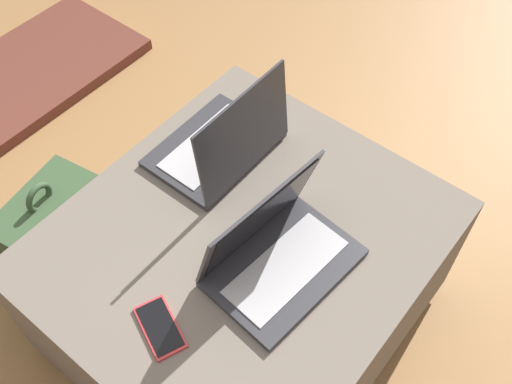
{
  "coord_description": "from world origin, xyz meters",
  "views": [
    {
      "loc": [
        -0.58,
        -0.51,
        1.64
      ],
      "look_at": [
        0.08,
        0.02,
        0.53
      ],
      "focal_mm": 42.0,
      "sensor_mm": 36.0,
      "label": 1
    }
  ],
  "objects_px": {
    "laptop_near": "(276,251)",
    "laptop_far": "(224,144)",
    "backpack": "(59,242)",
    "cell_phone": "(160,327)"
  },
  "relations": [
    {
      "from": "laptop_far",
      "to": "backpack",
      "type": "height_order",
      "value": "laptop_far"
    },
    {
      "from": "backpack",
      "to": "laptop_near",
      "type": "bearing_deg",
      "value": 99.29
    },
    {
      "from": "laptop_far",
      "to": "backpack",
      "type": "xyz_separation_m",
      "value": [
        -0.38,
        0.32,
        -0.32
      ]
    },
    {
      "from": "laptop_near",
      "to": "cell_phone",
      "type": "relative_size",
      "value": 2.33
    },
    {
      "from": "cell_phone",
      "to": "backpack",
      "type": "relative_size",
      "value": 0.34
    },
    {
      "from": "laptop_far",
      "to": "cell_phone",
      "type": "xyz_separation_m",
      "value": [
        -0.45,
        -0.21,
        -0.05
      ]
    },
    {
      "from": "cell_phone",
      "to": "backpack",
      "type": "xyz_separation_m",
      "value": [
        0.07,
        0.52,
        -0.27
      ]
    },
    {
      "from": "cell_phone",
      "to": "backpack",
      "type": "bearing_deg",
      "value": 104.4
    },
    {
      "from": "laptop_near",
      "to": "laptop_far",
      "type": "relative_size",
      "value": 1.09
    },
    {
      "from": "laptop_near",
      "to": "backpack",
      "type": "bearing_deg",
      "value": 114.12
    }
  ]
}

